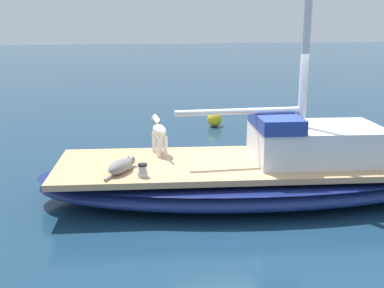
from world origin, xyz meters
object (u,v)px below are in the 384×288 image
Objects in this scene: dog_white at (159,131)px; deck_winch at (143,171)px; mooring_buoy at (215,119)px; sailboat_main at (248,179)px; dog_grey at (121,166)px.

dog_white reaches higher than deck_winch.
deck_winch is 6.85m from mooring_buoy.
deck_winch is (1.28, -0.39, -0.32)m from dog_white.
dog_white is at bearing -23.23° from mooring_buoy.
sailboat_main is 2.00m from deck_winch.
sailboat_main is at bearing 106.34° from deck_winch.
dog_grey is at bearing -131.18° from deck_winch.
sailboat_main is 8.63× the size of dog_grey.
dog_white reaches higher than sailboat_main.
mooring_buoy is at bearing 156.77° from dog_white.
deck_winch is (0.28, 0.32, -0.01)m from dog_grey.
dog_grey is 4.10× the size of deck_winch.
dog_white reaches higher than mooring_buoy.
mooring_buoy is (-6.33, 2.56, -0.54)m from deck_winch.
dog_grey is (0.27, -2.20, 0.43)m from sailboat_main.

